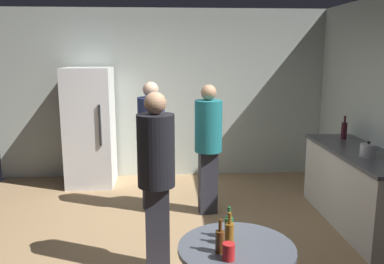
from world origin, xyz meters
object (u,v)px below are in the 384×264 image
at_px(wine_bottle_on_counter, 344,130).
at_px(person_in_teal_shirt, 208,140).
at_px(beer_bottle_amber, 229,233).
at_px(plastic_cup_red, 229,252).
at_px(refrigerator, 90,127).
at_px(foreground_table, 236,261).
at_px(kettle, 368,150).
at_px(person_in_navy_shirt, 152,137).
at_px(beer_bottle_green, 229,227).
at_px(person_in_black_shirt, 156,169).
at_px(beer_bottle_brown, 220,241).

bearing_deg(wine_bottle_on_counter, person_in_teal_shirt, -174.49).
distance_m(beer_bottle_amber, plastic_cup_red, 0.21).
distance_m(refrigerator, beer_bottle_amber, 3.90).
bearing_deg(foreground_table, plastic_cup_red, -115.85).
height_order(kettle, person_in_navy_shirt, person_in_navy_shirt).
bearing_deg(beer_bottle_green, foreground_table, -75.94).
xyz_separation_m(kettle, wine_bottle_on_counter, (0.12, 0.89, 0.05)).
bearing_deg(plastic_cup_red, foreground_table, 64.15).
xyz_separation_m(beer_bottle_amber, plastic_cup_red, (-0.04, -0.20, -0.03)).
height_order(plastic_cup_red, person_in_teal_shirt, person_in_teal_shirt).
bearing_deg(foreground_table, wine_bottle_on_counter, 53.65).
bearing_deg(beer_bottle_amber, person_in_navy_shirt, 103.76).
height_order(wine_bottle_on_counter, person_in_black_shirt, person_in_black_shirt).
bearing_deg(beer_bottle_amber, beer_bottle_green, 83.14).
relative_size(foreground_table, beer_bottle_green, 3.48).
height_order(kettle, plastic_cup_red, kettle).
distance_m(kettle, plastic_cup_red, 2.58).
relative_size(wine_bottle_on_counter, person_in_black_shirt, 0.18).
bearing_deg(beer_bottle_amber, person_in_black_shirt, 117.56).
distance_m(kettle, beer_bottle_green, 2.33).
height_order(wine_bottle_on_counter, person_in_teal_shirt, person_in_teal_shirt).
xyz_separation_m(kettle, foreground_table, (-1.74, -1.64, -0.34)).
bearing_deg(wine_bottle_on_counter, person_in_black_shirt, -148.00).
bearing_deg(plastic_cup_red, kettle, 44.84).
relative_size(kettle, plastic_cup_red, 2.22).
xyz_separation_m(person_in_teal_shirt, person_in_navy_shirt, (-0.71, 0.15, 0.02)).
xyz_separation_m(foreground_table, person_in_teal_shirt, (0.06, 2.36, 0.33)).
distance_m(foreground_table, person_in_teal_shirt, 2.38).
xyz_separation_m(beer_bottle_amber, beer_bottle_brown, (-0.08, -0.11, 0.00)).
bearing_deg(person_in_teal_shirt, person_in_navy_shirt, -108.32).
relative_size(beer_bottle_amber, person_in_navy_shirt, 0.14).
xyz_separation_m(wine_bottle_on_counter, beer_bottle_green, (-1.90, -2.40, -0.20)).
height_order(foreground_table, person_in_teal_shirt, person_in_teal_shirt).
distance_m(kettle, person_in_navy_shirt, 2.54).
height_order(kettle, foreground_table, kettle).
height_order(kettle, beer_bottle_green, kettle).
xyz_separation_m(beer_bottle_green, plastic_cup_red, (-0.05, -0.30, -0.03)).
distance_m(plastic_cup_red, person_in_black_shirt, 1.30).
bearing_deg(person_in_black_shirt, plastic_cup_red, 18.94).
relative_size(beer_bottle_brown, person_in_black_shirt, 0.14).
xyz_separation_m(refrigerator, beer_bottle_green, (1.59, -3.46, -0.08)).
bearing_deg(person_in_navy_shirt, wine_bottle_on_counter, 67.01).
bearing_deg(beer_bottle_brown, wine_bottle_on_counter, 52.68).
relative_size(refrigerator, wine_bottle_on_counter, 5.81).
bearing_deg(person_in_teal_shirt, person_in_black_shirt, -31.26).
height_order(beer_bottle_brown, person_in_teal_shirt, person_in_teal_shirt).
distance_m(kettle, foreground_table, 2.42).
bearing_deg(person_in_black_shirt, person_in_teal_shirt, 152.42).
height_order(kettle, beer_bottle_amber, kettle).
distance_m(plastic_cup_red, person_in_navy_shirt, 2.74).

